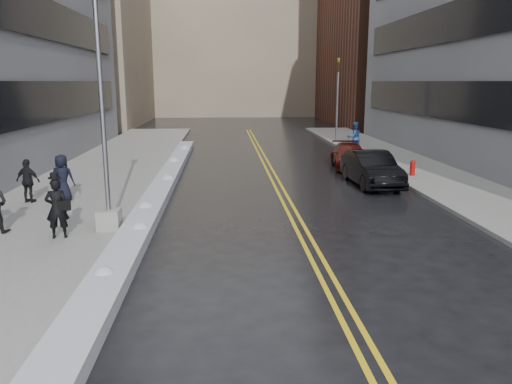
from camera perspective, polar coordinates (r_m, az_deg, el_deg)
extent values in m
plane|color=black|center=(13.37, -4.15, -7.06)|extent=(160.00, 160.00, 0.00)
cube|color=gray|center=(23.77, -18.01, 1.22)|extent=(5.50, 50.00, 0.15)
cube|color=gray|center=(25.05, 19.53, 1.66)|extent=(4.00, 50.00, 0.15)
cube|color=gold|center=(23.15, 1.82, 1.36)|extent=(0.12, 50.00, 0.01)
cube|color=gold|center=(23.18, 2.56, 1.37)|extent=(0.12, 50.00, 0.01)
cube|color=#B9BBC3|center=(21.21, -10.67, 0.58)|extent=(0.90, 30.00, 0.34)
cube|color=gray|center=(58.90, -19.93, 16.18)|extent=(14.00, 22.00, 18.00)
cube|color=gray|center=(72.92, -2.36, 17.61)|extent=(36.00, 16.00, 22.00)
cube|color=gray|center=(15.53, -16.42, -3.02)|extent=(0.65, 0.65, 0.60)
cylinder|color=gray|center=(15.01, -17.32, 11.11)|extent=(0.14, 0.14, 7.00)
cylinder|color=maroon|center=(24.61, 17.45, 2.51)|extent=(0.24, 0.24, 0.60)
sphere|color=maroon|center=(24.56, 17.49, 3.20)|extent=(0.26, 0.26, 0.26)
cylinder|color=maroon|center=(24.60, 17.46, 2.63)|extent=(0.25, 0.10, 0.10)
cylinder|color=gray|center=(37.59, 9.26, 9.55)|extent=(0.14, 0.14, 5.00)
imported|color=#594C0C|center=(37.57, 9.42, 14.13)|extent=(0.16, 0.20, 1.00)
imported|color=black|center=(15.02, -21.79, -1.75)|extent=(0.68, 0.51, 1.71)
imported|color=black|center=(19.62, -21.26, 1.50)|extent=(0.88, 0.60, 1.73)
imported|color=black|center=(19.90, -24.60, 1.16)|extent=(1.01, 0.63, 1.60)
imported|color=navy|center=(31.58, 11.15, 6.13)|extent=(1.09, 0.95, 1.90)
imported|color=black|center=(22.41, 13.07, 2.62)|extent=(1.76, 4.62, 1.50)
imported|color=#430E0A|center=(26.99, 10.63, 4.09)|extent=(2.28, 4.50, 1.25)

